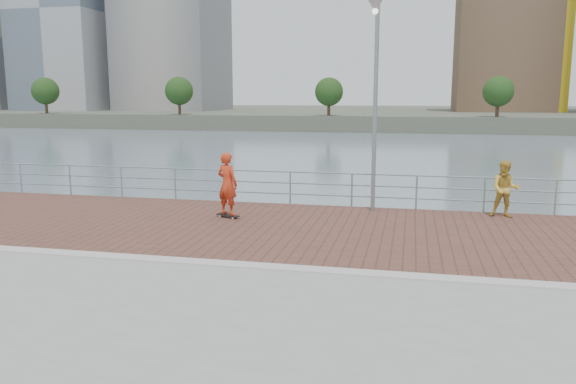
% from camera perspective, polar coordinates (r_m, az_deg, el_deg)
% --- Properties ---
extents(water, '(400.00, 400.00, 0.00)m').
position_cam_1_polar(water, '(12.68, -2.03, -16.41)').
color(water, slate).
rests_on(water, ground).
extents(brick_lane, '(40.00, 6.80, 0.02)m').
position_cam_1_polar(brick_lane, '(15.32, 1.29, -3.77)').
color(brick_lane, brown).
rests_on(brick_lane, seawall).
extents(curb, '(40.00, 0.40, 0.06)m').
position_cam_1_polar(curb, '(11.93, -2.09, -7.63)').
color(curb, '#B7B5AD').
rests_on(curb, seawall).
extents(far_shore, '(320.00, 95.00, 2.50)m').
position_cam_1_polar(far_shore, '(133.62, 11.31, 7.71)').
color(far_shore, '#4C5142').
rests_on(far_shore, ground).
extents(guardrail, '(39.06, 0.06, 1.13)m').
position_cam_1_polar(guardrail, '(18.47, 3.34, 0.71)').
color(guardrail, '#8C9EA8').
rests_on(guardrail, brick_lane).
extents(street_lamp, '(0.48, 1.40, 6.62)m').
position_cam_1_polar(street_lamp, '(17.10, 8.87, 13.36)').
color(street_lamp, gray).
rests_on(street_lamp, brick_lane).
extents(skateboard, '(0.78, 0.45, 0.09)m').
position_cam_1_polar(skateboard, '(16.75, -6.12, -2.37)').
color(skateboard, black).
rests_on(skateboard, brick_lane).
extents(skateboarder, '(0.79, 0.65, 1.86)m').
position_cam_1_polar(skateboarder, '(16.58, -6.18, 0.83)').
color(skateboarder, red).
rests_on(skateboarder, skateboard).
extents(bystander, '(0.90, 0.74, 1.69)m').
position_cam_1_polar(bystander, '(17.79, 21.21, 0.27)').
color(bystander, gold).
rests_on(bystander, brick_lane).
extents(shoreline_trees, '(109.66, 4.67, 6.22)m').
position_cam_1_polar(shoreline_trees, '(88.91, 4.40, 10.18)').
color(shoreline_trees, '#473323').
rests_on(shoreline_trees, far_shore).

